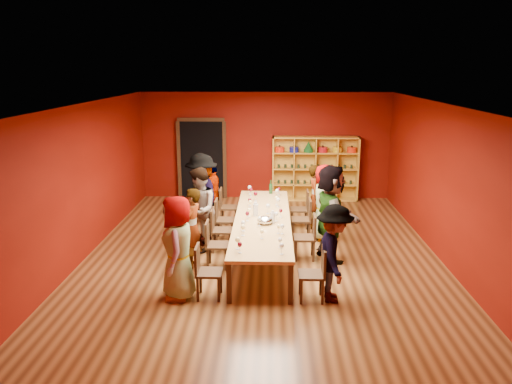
# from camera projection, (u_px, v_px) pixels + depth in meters

# --- Properties ---
(room_shell) EXTENTS (7.10, 9.10, 3.04)m
(room_shell) POSITION_uv_depth(u_px,v_px,m) (263.00, 182.00, 9.73)
(room_shell) COLOR #512E15
(room_shell) RESTS_ON ground
(tasting_table) EXTENTS (1.10, 4.50, 0.75)m
(tasting_table) POSITION_uv_depth(u_px,v_px,m) (262.00, 221.00, 9.93)
(tasting_table) COLOR tan
(tasting_table) RESTS_ON ground
(doorway) EXTENTS (1.40, 0.17, 2.30)m
(doorway) POSITION_uv_depth(u_px,v_px,m) (202.00, 159.00, 14.18)
(doorway) COLOR black
(doorway) RESTS_ON ground
(shelving_unit) EXTENTS (2.40, 0.40, 1.80)m
(shelving_unit) POSITION_uv_depth(u_px,v_px,m) (315.00, 165.00, 14.00)
(shelving_unit) COLOR gold
(shelving_unit) RESTS_ON ground
(chair_person_left_0) EXTENTS (0.42, 0.42, 0.89)m
(chair_person_left_0) POSITION_uv_depth(u_px,v_px,m) (204.00, 269.00, 8.10)
(chair_person_left_0) COLOR black
(chair_person_left_0) RESTS_ON ground
(person_left_0) EXTENTS (0.54, 0.88, 1.71)m
(person_left_0) POSITION_uv_depth(u_px,v_px,m) (178.00, 248.00, 8.02)
(person_left_0) COLOR silver
(person_left_0) RESTS_ON ground
(chair_person_left_1) EXTENTS (0.42, 0.42, 0.89)m
(chair_person_left_1) POSITION_uv_depth(u_px,v_px,m) (213.00, 242.00, 9.34)
(chair_person_left_1) COLOR black
(chair_person_left_1) RESTS_ON ground
(person_left_1) EXTENTS (0.53, 0.64, 1.52)m
(person_left_1) POSITION_uv_depth(u_px,v_px,m) (192.00, 228.00, 9.28)
(person_left_1) COLOR #46464B
(person_left_1) RESTS_ON ground
(chair_person_left_2) EXTENTS (0.42, 0.42, 0.89)m
(chair_person_left_2) POSITION_uv_depth(u_px,v_px,m) (218.00, 227.00, 10.18)
(chair_person_left_2) COLOR black
(chair_person_left_2) RESTS_ON ground
(person_left_2) EXTENTS (0.60, 0.91, 1.73)m
(person_left_2) POSITION_uv_depth(u_px,v_px,m) (199.00, 210.00, 10.10)
(person_left_2) COLOR silver
(person_left_2) RESTS_ON ground
(chair_person_left_3) EXTENTS (0.42, 0.42, 0.89)m
(chair_person_left_3) POSITION_uv_depth(u_px,v_px,m) (221.00, 217.00, 10.86)
(chair_person_left_3) COLOR black
(chair_person_left_3) RESTS_ON ground
(person_left_3) EXTENTS (0.95, 1.33, 1.90)m
(person_left_3) POSITION_uv_depth(u_px,v_px,m) (202.00, 197.00, 10.76)
(person_left_3) COLOR pink
(person_left_3) RESTS_ON ground
(chair_person_left_4) EXTENTS (0.42, 0.42, 0.89)m
(chair_person_left_4) POSITION_uv_depth(u_px,v_px,m) (226.00, 205.00, 11.83)
(chair_person_left_4) COLOR black
(chair_person_left_4) RESTS_ON ground
(person_left_4) EXTENTS (0.52, 0.93, 1.50)m
(person_left_4) POSITION_uv_depth(u_px,v_px,m) (213.00, 194.00, 11.78)
(person_left_4) COLOR silver
(person_left_4) RESTS_ON ground
(chair_person_right_0) EXTENTS (0.42, 0.42, 0.89)m
(chair_person_right_0) POSITION_uv_depth(u_px,v_px,m) (317.00, 271.00, 8.02)
(chair_person_right_0) COLOR black
(chair_person_right_0) RESTS_ON ground
(person_right_0) EXTENTS (0.45, 1.04, 1.60)m
(person_right_0) POSITION_uv_depth(u_px,v_px,m) (334.00, 253.00, 7.93)
(person_right_0) COLOR beige
(person_right_0) RESTS_ON ground
(chair_person_right_2) EXTENTS (0.42, 0.42, 0.89)m
(chair_person_right_2) POSITION_uv_depth(u_px,v_px,m) (309.00, 235.00, 9.74)
(chair_person_right_2) COLOR black
(chair_person_right_2) RESTS_ON ground
(person_right_2) EXTENTS (0.88, 1.82, 1.89)m
(person_right_2) POSITION_uv_depth(u_px,v_px,m) (331.00, 213.00, 9.62)
(person_right_2) COLOR pink
(person_right_2) RESTS_ON ground
(chair_person_right_3) EXTENTS (0.42, 0.42, 0.89)m
(chair_person_right_3) POSITION_uv_depth(u_px,v_px,m) (305.00, 217.00, 10.88)
(chair_person_right_3) COLOR black
(chair_person_right_3) RESTS_ON ground
(person_right_3) EXTENTS (0.56, 0.87, 1.67)m
(person_right_3) POSITION_uv_depth(u_px,v_px,m) (325.00, 202.00, 10.79)
(person_right_3) COLOR #16183D
(person_right_3) RESTS_ON ground
(chair_person_right_4) EXTENTS (0.42, 0.42, 0.89)m
(chair_person_right_4) POSITION_uv_depth(u_px,v_px,m) (303.00, 207.00, 11.66)
(chair_person_right_4) COLOR black
(chair_person_right_4) RESTS_ON ground
(person_right_4) EXTENTS (0.46, 0.59, 1.49)m
(person_right_4) POSITION_uv_depth(u_px,v_px,m) (315.00, 197.00, 11.58)
(person_right_4) COLOR #131734
(person_right_4) RESTS_ON ground
(wine_glass_0) EXTENTS (0.07, 0.07, 0.18)m
(wine_glass_0) POSITION_uv_depth(u_px,v_px,m) (249.00, 210.00, 10.01)
(wine_glass_0) COLOR silver
(wine_glass_0) RESTS_ON tasting_table
(wine_glass_1) EXTENTS (0.08, 0.08, 0.19)m
(wine_glass_1) POSITION_uv_depth(u_px,v_px,m) (282.00, 227.00, 8.97)
(wine_glass_1) COLOR silver
(wine_glass_1) RESTS_ON tasting_table
(wine_glass_2) EXTENTS (0.07, 0.07, 0.18)m
(wine_glass_2) POSITION_uv_depth(u_px,v_px,m) (250.00, 203.00, 10.57)
(wine_glass_2) COLOR silver
(wine_glass_2) RESTS_ON tasting_table
(wine_glass_3) EXTENTS (0.08, 0.08, 0.21)m
(wine_glass_3) POSITION_uv_depth(u_px,v_px,m) (277.00, 199.00, 10.83)
(wine_glass_3) COLOR silver
(wine_glass_3) RESTS_ON tasting_table
(wine_glass_4) EXTENTS (0.07, 0.07, 0.18)m
(wine_glass_4) POSITION_uv_depth(u_px,v_px,m) (278.00, 227.00, 9.00)
(wine_glass_4) COLOR silver
(wine_glass_4) RESTS_ON tasting_table
(wine_glass_5) EXTENTS (0.08, 0.08, 0.20)m
(wine_glass_5) POSITION_uv_depth(u_px,v_px,m) (243.00, 223.00, 9.13)
(wine_glass_5) COLOR silver
(wine_glass_5) RESTS_ON tasting_table
(wine_glass_6) EXTENTS (0.09, 0.09, 0.21)m
(wine_glass_6) POSITION_uv_depth(u_px,v_px,m) (243.00, 228.00, 8.87)
(wine_glass_6) COLOR silver
(wine_glass_6) RESTS_ON tasting_table
(wine_glass_7) EXTENTS (0.07, 0.07, 0.18)m
(wine_glass_7) POSITION_uv_depth(u_px,v_px,m) (281.00, 211.00, 9.97)
(wine_glass_7) COLOR silver
(wine_glass_7) RESTS_ON tasting_table
(wine_glass_8) EXTENTS (0.08, 0.08, 0.21)m
(wine_glass_8) POSITION_uv_depth(u_px,v_px,m) (278.00, 200.00, 10.68)
(wine_glass_8) COLOR silver
(wine_glass_8) RESTS_ON tasting_table
(wine_glass_9) EXTENTS (0.08, 0.08, 0.19)m
(wine_glass_9) POSITION_uv_depth(u_px,v_px,m) (279.00, 189.00, 11.67)
(wine_glass_9) COLOR silver
(wine_glass_9) RESTS_ON tasting_table
(wine_glass_10) EXTENTS (0.08, 0.08, 0.21)m
(wine_glass_10) POSITION_uv_depth(u_px,v_px,m) (277.00, 191.00, 11.46)
(wine_glass_10) COLOR silver
(wine_glass_10) RESTS_ON tasting_table
(wine_glass_11) EXTENTS (0.08, 0.08, 0.19)m
(wine_glass_11) POSITION_uv_depth(u_px,v_px,m) (276.00, 214.00, 9.71)
(wine_glass_11) COLOR silver
(wine_glass_11) RESTS_ON tasting_table
(wine_glass_12) EXTENTS (0.09, 0.09, 0.21)m
(wine_glass_12) POSITION_uv_depth(u_px,v_px,m) (268.00, 207.00, 10.19)
(wine_glass_12) COLOR silver
(wine_glass_12) RESTS_ON tasting_table
(wine_glass_13) EXTENTS (0.07, 0.07, 0.18)m
(wine_glass_13) POSITION_uv_depth(u_px,v_px,m) (262.00, 232.00, 8.72)
(wine_glass_13) COLOR silver
(wine_glass_13) RESTS_ON tasting_table
(wine_glass_14) EXTENTS (0.08, 0.08, 0.19)m
(wine_glass_14) POSITION_uv_depth(u_px,v_px,m) (260.00, 219.00, 9.41)
(wine_glass_14) COLOR silver
(wine_glass_14) RESTS_ON tasting_table
(wine_glass_15) EXTENTS (0.08, 0.08, 0.20)m
(wine_glass_15) POSITION_uv_depth(u_px,v_px,m) (251.00, 190.00, 11.58)
(wine_glass_15) COLOR silver
(wine_glass_15) RESTS_ON tasting_table
(wine_glass_16) EXTENTS (0.07, 0.07, 0.18)m
(wine_glass_16) POSITION_uv_depth(u_px,v_px,m) (280.00, 240.00, 8.30)
(wine_glass_16) COLOR silver
(wine_glass_16) RESTS_ON tasting_table
(wine_glass_17) EXTENTS (0.08, 0.08, 0.20)m
(wine_glass_17) POSITION_uv_depth(u_px,v_px,m) (247.00, 214.00, 9.73)
(wine_glass_17) COLOR silver
(wine_glass_17) RESTS_ON tasting_table
(wine_glass_18) EXTENTS (0.09, 0.09, 0.22)m
(wine_glass_18) POSITION_uv_depth(u_px,v_px,m) (250.00, 188.00, 11.76)
(wine_glass_18) COLOR silver
(wine_glass_18) RESTS_ON tasting_table
(wine_glass_19) EXTENTS (0.07, 0.07, 0.18)m
(wine_glass_19) POSITION_uv_depth(u_px,v_px,m) (250.00, 200.00, 10.76)
(wine_glass_19) COLOR silver
(wine_glass_19) RESTS_ON tasting_table
(wine_glass_20) EXTENTS (0.09, 0.09, 0.22)m
(wine_glass_20) POSITION_uv_depth(u_px,v_px,m) (256.00, 194.00, 11.16)
(wine_glass_20) COLOR silver
(wine_glass_20) RESTS_ON tasting_table
(wine_glass_21) EXTENTS (0.09, 0.09, 0.21)m
(wine_glass_21) POSITION_uv_depth(u_px,v_px,m) (238.00, 240.00, 8.22)
(wine_glass_21) COLOR silver
(wine_glass_21) RESTS_ON tasting_table
(wine_glass_22) EXTENTS (0.08, 0.08, 0.19)m
(wine_glass_22) POSITION_uv_depth(u_px,v_px,m) (240.00, 245.00, 8.05)
(wine_glass_22) COLOR silver
(wine_glass_22) RESTS_ON tasting_table
(wine_glass_23) EXTENTS (0.08, 0.08, 0.20)m
(wine_glass_23) POSITION_uv_depth(u_px,v_px,m) (282.00, 246.00, 7.99)
(wine_glass_23) COLOR silver
(wine_glass_23) RESTS_ON tasting_table
(spittoon_bowl) EXTENTS (0.30, 0.30, 0.17)m
(spittoon_bowl) POSITION_uv_depth(u_px,v_px,m) (265.00, 220.00, 9.57)
(spittoon_bowl) COLOR silver
(spittoon_bowl) RESTS_ON tasting_table
(carafe_a) EXTENTS (0.13, 0.13, 0.28)m
(carafe_a) POSITION_uv_depth(u_px,v_px,m) (256.00, 210.00, 10.08)
(carafe_a) COLOR silver
(carafe_a) RESTS_ON tasting_table
(carafe_b) EXTENTS (0.12, 0.12, 0.25)m
(carafe_b) POSITION_uv_depth(u_px,v_px,m) (273.00, 217.00, 9.61)
(carafe_b) COLOR silver
(carafe_b) RESTS_ON tasting_table
(wine_bottle) EXTENTS (0.10, 0.10, 0.33)m
(wine_bottle) POSITION_uv_depth(u_px,v_px,m) (271.00, 188.00, 11.82)
(wine_bottle) COLOR #143818
(wine_bottle) RESTS_ON tasting_table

